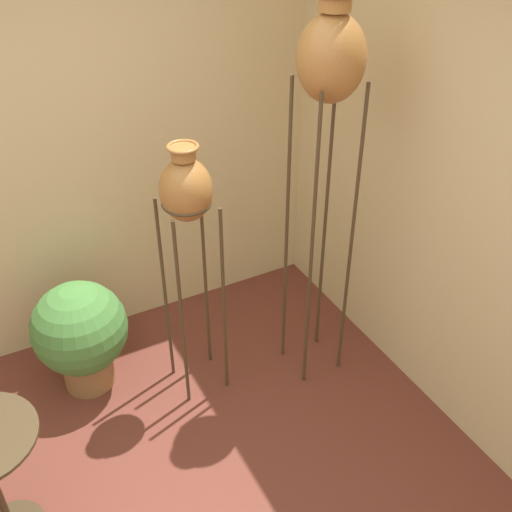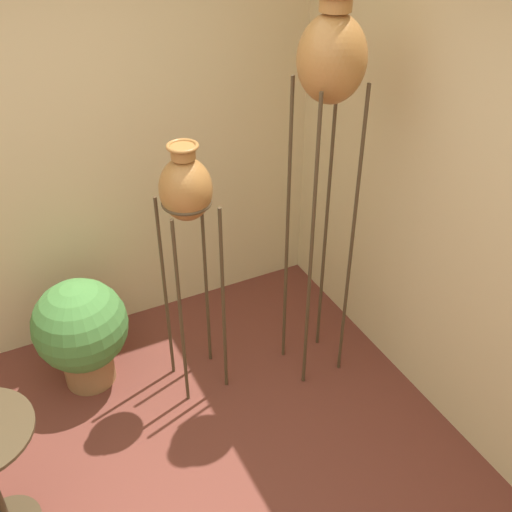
{
  "view_description": "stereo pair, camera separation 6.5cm",
  "coord_description": "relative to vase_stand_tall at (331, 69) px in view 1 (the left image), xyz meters",
  "views": [
    {
      "loc": [
        -0.28,
        -1.49,
        2.77
      ],
      "look_at": [
        1.01,
        0.94,
        0.88
      ],
      "focal_mm": 42.0,
      "sensor_mm": 36.0,
      "label": 1
    },
    {
      "loc": [
        -0.23,
        -1.52,
        2.77
      ],
      "look_at": [
        1.01,
        0.94,
        0.88
      ],
      "focal_mm": 42.0,
      "sensor_mm": 36.0,
      "label": 2
    }
  ],
  "objects": [
    {
      "name": "wall_back",
      "position": [
        -1.36,
        1.01,
        -0.55
      ],
      "size": [
        7.65,
        0.06,
        2.7
      ],
      "color": "beige",
      "rests_on": "ground_plane"
    },
    {
      "name": "vase_stand_tall",
      "position": [
        0.0,
        0.0,
        0.0
      ],
      "size": [
        0.33,
        0.33,
        2.24
      ],
      "color": "#473823",
      "rests_on": "ground_plane"
    },
    {
      "name": "vase_stand_medium",
      "position": [
        -0.7,
        0.18,
        -0.6
      ],
      "size": [
        0.28,
        0.28,
        1.59
      ],
      "color": "#473823",
      "rests_on": "ground_plane"
    },
    {
      "name": "potted_plant",
      "position": [
        -1.32,
        0.48,
        -1.5
      ],
      "size": [
        0.56,
        0.56,
        0.72
      ],
      "color": "olive",
      "rests_on": "ground_plane"
    }
  ]
}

